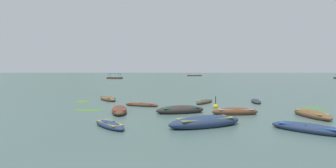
{
  "coord_description": "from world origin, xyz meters",
  "views": [
    {
      "loc": [
        2.85,
        -4.82,
        3.03
      ],
      "look_at": [
        0.29,
        58.35,
        0.08
      ],
      "focal_mm": 27.5,
      "sensor_mm": 36.0,
      "label": 1
    }
  ],
  "objects": [
    {
      "name": "rowboat_10",
      "position": [
        -4.73,
        22.39,
        0.17
      ],
      "size": [
        3.07,
        3.84,
        0.54
      ],
      "color": "brown",
      "rests_on": "ground"
    },
    {
      "name": "rowboat_2",
      "position": [
        11.81,
        12.68,
        0.18
      ],
      "size": [
        1.62,
        3.68,
        0.58
      ],
      "color": "brown",
      "rests_on": "ground"
    },
    {
      "name": "rowboat_1",
      "position": [
        5.4,
        20.26,
        0.13
      ],
      "size": [
        2.36,
        3.29,
        0.4
      ],
      "color": "#4C3323",
      "rests_on": "ground"
    },
    {
      "name": "rowboat_0",
      "position": [
        -1.54,
        13.99,
        0.19
      ],
      "size": [
        1.92,
        3.89,
        0.61
      ],
      "color": "#4C3323",
      "rests_on": "ground"
    },
    {
      "name": "rowboat_8",
      "position": [
        6.91,
        13.63,
        0.19
      ],
      "size": [
        3.42,
        1.35,
        0.62
      ],
      "color": "brown",
      "rests_on": "ground"
    },
    {
      "name": "mountain_1",
      "position": [
        -827.03,
        1908.87,
        214.27
      ],
      "size": [
        1445.54,
        1445.54,
        428.54
      ],
      "primitive_type": "cone",
      "color": "#4C5B56",
      "rests_on": "ground"
    },
    {
      "name": "rowboat_5",
      "position": [
        9.43,
        8.38,
        0.17
      ],
      "size": [
        3.44,
        3.24,
        0.54
      ],
      "color": "navy",
      "rests_on": "ground"
    },
    {
      "name": "weed_patch_2",
      "position": [
        14.21,
        17.03,
        0.0
      ],
      "size": [
        2.6,
        2.59,
        0.14
      ],
      "primitive_type": "ellipsoid",
      "rotation": [
        0.0,
        0.0,
        0.81
      ],
      "color": "#477033",
      "rests_on": "ground"
    },
    {
      "name": "rowboat_9",
      "position": [
        -0.92,
        9.03,
        0.12
      ],
      "size": [
        2.61,
        2.84,
        0.39
      ],
      "color": "navy",
      "rests_on": "ground"
    },
    {
      "name": "weed_patch_1",
      "position": [
        -4.24,
        15.09,
        0.0
      ],
      "size": [
        2.99,
        1.85,
        0.14
      ],
      "primitive_type": "ellipsoid",
      "rotation": [
        0.0,
        0.0,
        2.83
      ],
      "color": "#477033",
      "rests_on": "ground"
    },
    {
      "name": "rowboat_4",
      "position": [
        10.57,
        20.97,
        0.12
      ],
      "size": [
        1.31,
        3.3,
        0.38
      ],
      "color": "#2D2826",
      "rests_on": "ground"
    },
    {
      "name": "mountain_2",
      "position": [
        -133.55,
        1741.43,
        203.01
      ],
      "size": [
        1235.83,
        1235.83,
        406.01
      ],
      "primitive_type": "cone",
      "color": "#56665B",
      "rests_on": "ground"
    },
    {
      "name": "rowboat_6",
      "position": [
        2.99,
        14.09,
        0.22
      ],
      "size": [
        3.88,
        2.3,
        0.71
      ],
      "color": "#2D2826",
      "rests_on": "ground"
    },
    {
      "name": "ferry_1",
      "position": [
        14.65,
        185.32,
        0.45
      ],
      "size": [
        10.97,
        6.69,
        2.54
      ],
      "color": "#4C3323",
      "rests_on": "ground"
    },
    {
      "name": "mooring_buoy",
      "position": [
        6.0,
        16.98,
        0.11
      ],
      "size": [
        0.45,
        0.45,
        1.12
      ],
      "color": "yellow",
      "rests_on": "ground"
    },
    {
      "name": "rowboat_7",
      "position": [
        4.35,
        9.45,
        0.24
      ],
      "size": [
        4.61,
        3.16,
        0.76
      ],
      "color": "navy",
      "rests_on": "ground"
    },
    {
      "name": "weed_patch_4",
      "position": [
        -6.86,
        20.93,
        0.0
      ],
      "size": [
        2.33,
        2.87,
        0.14
      ],
      "primitive_type": "ellipsoid",
      "rotation": [
        0.0,
        0.0,
        0.42
      ],
      "color": "#477033",
      "rests_on": "ground"
    },
    {
      "name": "ground_plane",
      "position": [
        0.0,
        1500.0,
        0.0
      ],
      "size": [
        6000.0,
        6000.0,
        0.0
      ],
      "primitive_type": "plane",
      "color": "#425B56"
    },
    {
      "name": "ferry_2",
      "position": [
        -25.41,
        107.77,
        0.45
      ],
      "size": [
        7.53,
        4.84,
        2.54
      ],
      "color": "#4C3323",
      "rests_on": "ground"
    },
    {
      "name": "rowboat_3",
      "position": [
        -0.42,
        17.82,
        0.12
      ],
      "size": [
        3.31,
        1.76,
        0.37
      ],
      "color": "#4C3323",
      "rests_on": "ground"
    }
  ]
}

